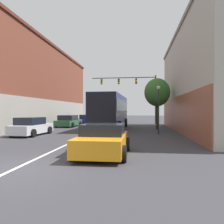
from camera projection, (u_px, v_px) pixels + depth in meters
ground_plane at (13, 170)px, 7.08m from camera, size 160.00×160.00×0.00m
lane_center_line at (98, 130)px, 21.45m from camera, size 0.14×40.98×0.01m
building_left_brick at (27, 85)px, 27.62m from camera, size 7.45×28.35×10.12m
building_right_storefront at (212, 79)px, 19.73m from camera, size 6.56×20.46×9.26m
bus at (111, 110)px, 22.71m from camera, size 3.09×10.26×3.47m
hatchback_foreground at (103, 140)px, 9.41m from camera, size 2.18×3.84×1.33m
parked_car_left_near at (31, 127)px, 16.98m from camera, size 2.06×4.25×1.40m
parked_car_left_mid at (87, 119)px, 33.21m from camera, size 2.30×4.10×1.30m
parked_car_left_far at (69, 121)px, 26.16m from camera, size 2.29×4.65×1.38m
traffic_signal_gantry at (134, 88)px, 31.40m from camera, size 9.27×0.36×6.99m
street_lamp at (159, 106)px, 17.97m from camera, size 0.31×0.31×3.97m
street_tree_near at (157, 93)px, 22.44m from camera, size 2.62×2.36×5.25m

